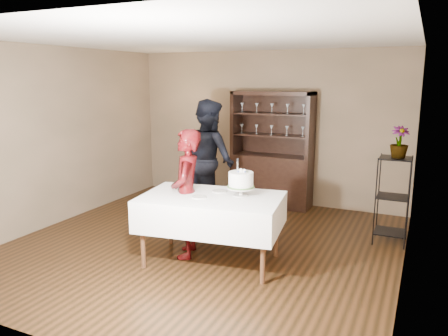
% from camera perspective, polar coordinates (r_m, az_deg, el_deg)
% --- Properties ---
extents(floor, '(5.00, 5.00, 0.00)m').
position_cam_1_polar(floor, '(6.00, -2.83, -10.07)').
color(floor, black).
rests_on(floor, ground).
extents(ceiling, '(5.00, 5.00, 0.00)m').
position_cam_1_polar(ceiling, '(5.60, -3.12, 16.55)').
color(ceiling, silver).
rests_on(ceiling, back_wall).
extents(back_wall, '(5.00, 0.02, 2.70)m').
position_cam_1_polar(back_wall, '(7.92, 5.57, 5.30)').
color(back_wall, brown).
rests_on(back_wall, floor).
extents(wall_left, '(0.02, 5.00, 2.70)m').
position_cam_1_polar(wall_left, '(7.16, -20.99, 3.90)').
color(wall_left, brown).
rests_on(wall_left, floor).
extents(wall_right, '(0.02, 5.00, 2.70)m').
position_cam_1_polar(wall_right, '(5.00, 23.24, 0.66)').
color(wall_right, brown).
rests_on(wall_right, floor).
extents(china_hutch, '(1.40, 0.48, 2.00)m').
position_cam_1_polar(china_hutch, '(7.73, 6.25, -0.01)').
color(china_hutch, black).
rests_on(china_hutch, floor).
extents(plant_etagere, '(0.42, 0.42, 1.20)m').
position_cam_1_polar(plant_etagere, '(6.33, 21.17, -3.50)').
color(plant_etagere, black).
rests_on(plant_etagere, floor).
extents(cake_table, '(1.80, 1.25, 0.84)m').
position_cam_1_polar(cake_table, '(5.29, -1.65, -5.74)').
color(cake_table, white).
rests_on(cake_table, floor).
extents(woman, '(0.58, 0.69, 1.62)m').
position_cam_1_polar(woman, '(5.47, -4.91, -3.37)').
color(woman, '#34040E').
rests_on(woman, floor).
extents(man, '(1.17, 1.11, 1.91)m').
position_cam_1_polar(man, '(6.92, -1.96, 1.12)').
color(man, black).
rests_on(man, floor).
extents(cake, '(0.33, 0.33, 0.46)m').
position_cam_1_polar(cake, '(5.21, 2.22, -1.69)').
color(cake, silver).
rests_on(cake, cake_table).
extents(plate_near, '(0.22, 0.22, 0.01)m').
position_cam_1_polar(plate_near, '(5.18, -3.27, -3.79)').
color(plate_near, silver).
rests_on(plate_near, cake_table).
extents(plate_far, '(0.23, 0.23, 0.01)m').
position_cam_1_polar(plate_far, '(5.43, -0.58, -3.04)').
color(plate_far, silver).
rests_on(plate_far, cake_table).
extents(potted_plant, '(0.30, 0.30, 0.42)m').
position_cam_1_polar(potted_plant, '(6.19, 21.94, 3.16)').
color(potted_plant, '#466D33').
rests_on(potted_plant, plant_etagere).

